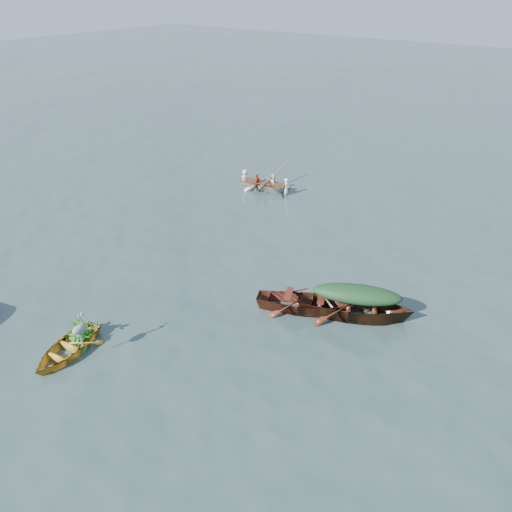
{
  "coord_description": "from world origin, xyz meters",
  "views": [
    {
      "loc": [
        9.37,
        -8.94,
        8.78
      ],
      "look_at": [
        0.69,
        2.81,
        0.5
      ],
      "focal_mm": 35.0,
      "sensor_mm": 36.0,
      "label": 1
    }
  ],
  "objects_px": {
    "open_wooden_boat": "(304,311)",
    "green_tarp_boat": "(354,317)",
    "yellow_dinghy": "(68,354)",
    "rowed_boat": "(265,190)",
    "heron": "(80,334)"
  },
  "relations": [
    {
      "from": "open_wooden_boat",
      "to": "rowed_boat",
      "type": "xyz_separation_m",
      "value": [
        -6.47,
        7.06,
        0.0
      ]
    },
    {
      "from": "heron",
      "to": "yellow_dinghy",
      "type": "bearing_deg",
      "value": -174.81
    },
    {
      "from": "green_tarp_boat",
      "to": "heron",
      "type": "height_order",
      "value": "heron"
    },
    {
      "from": "yellow_dinghy",
      "to": "open_wooden_boat",
      "type": "height_order",
      "value": "open_wooden_boat"
    },
    {
      "from": "heron",
      "to": "open_wooden_boat",
      "type": "bearing_deg",
      "value": 44.14
    },
    {
      "from": "rowed_boat",
      "to": "heron",
      "type": "xyz_separation_m",
      "value": [
        2.97,
        -12.29,
        0.82
      ]
    },
    {
      "from": "yellow_dinghy",
      "to": "heron",
      "type": "bearing_deg",
      "value": 5.19
    },
    {
      "from": "open_wooden_boat",
      "to": "rowed_boat",
      "type": "height_order",
      "value": "open_wooden_boat"
    },
    {
      "from": "rowed_boat",
      "to": "open_wooden_boat",
      "type": "bearing_deg",
      "value": -150.83
    },
    {
      "from": "open_wooden_boat",
      "to": "green_tarp_boat",
      "type": "bearing_deg",
      "value": -89.99
    },
    {
      "from": "heron",
      "to": "rowed_boat",
      "type": "bearing_deg",
      "value": 91.53
    },
    {
      "from": "yellow_dinghy",
      "to": "open_wooden_boat",
      "type": "bearing_deg",
      "value": 41.18
    },
    {
      "from": "green_tarp_boat",
      "to": "heron",
      "type": "bearing_deg",
      "value": 115.99
    },
    {
      "from": "yellow_dinghy",
      "to": "open_wooden_boat",
      "type": "distance_m",
      "value": 6.73
    },
    {
      "from": "yellow_dinghy",
      "to": "rowed_boat",
      "type": "relative_size",
      "value": 0.77
    }
  ]
}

